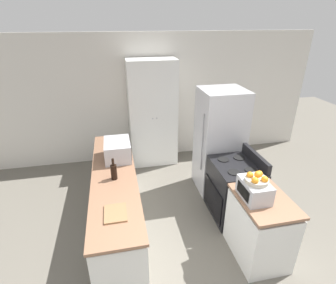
{
  "coord_description": "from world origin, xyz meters",
  "views": [
    {
      "loc": [
        -0.77,
        -1.72,
        2.82
      ],
      "look_at": [
        0.0,
        1.93,
        1.05
      ],
      "focal_mm": 28.0,
      "sensor_mm": 36.0,
      "label": 1
    }
  ],
  "objects": [
    {
      "name": "wall_back",
      "position": [
        0.0,
        3.55,
        1.3
      ],
      "size": [
        7.0,
        0.06,
        2.6
      ],
      "color": "silver",
      "rests_on": "ground_plane"
    },
    {
      "name": "counter_left",
      "position": [
        -0.87,
        1.43,
        0.43
      ],
      "size": [
        0.6,
        2.66,
        0.88
      ],
      "color": "silver",
      "rests_on": "ground_plane"
    },
    {
      "name": "counter_right",
      "position": [
        0.87,
        0.5,
        0.43
      ],
      "size": [
        0.6,
        0.79,
        0.88
      ],
      "color": "silver",
      "rests_on": "ground_plane"
    },
    {
      "name": "pantry_cabinet",
      "position": [
        -0.04,
        3.24,
        1.07
      ],
      "size": [
        0.95,
        0.53,
        2.14
      ],
      "color": "white",
      "rests_on": "ground_plane"
    },
    {
      "name": "stove",
      "position": [
        0.89,
        1.3,
        0.45
      ],
      "size": [
        0.66,
        0.78,
        1.04
      ],
      "color": "black",
      "rests_on": "ground_plane"
    },
    {
      "name": "refrigerator",
      "position": [
        0.93,
        2.07,
        0.9
      ],
      "size": [
        0.74,
        0.68,
        1.81
      ],
      "color": "#B7B7BC",
      "rests_on": "ground_plane"
    },
    {
      "name": "microwave",
      "position": [
        -0.79,
        1.88,
        1.02
      ],
      "size": [
        0.39,
        0.52,
        0.28
      ],
      "color": "#B2B2B7",
      "rests_on": "counter_left"
    },
    {
      "name": "wine_bottle",
      "position": [
        -0.86,
        1.31,
        1.0
      ],
      "size": [
        0.08,
        0.08,
        0.3
      ],
      "color": "black",
      "rests_on": "counter_left"
    },
    {
      "name": "toaster_oven",
      "position": [
        0.74,
        0.55,
        1.0
      ],
      "size": [
        0.29,
        0.4,
        0.23
      ],
      "color": "#B2B2B7",
      "rests_on": "counter_right"
    },
    {
      "name": "fruit_bowl",
      "position": [
        0.74,
        0.53,
        1.16
      ],
      "size": [
        0.27,
        0.27,
        0.14
      ],
      "color": "#B2A893",
      "rests_on": "toaster_oven"
    },
    {
      "name": "cutting_board",
      "position": [
        -0.87,
        0.6,
        0.89
      ],
      "size": [
        0.24,
        0.31,
        0.02
      ],
      "color": "#8E6642",
      "rests_on": "counter_left"
    }
  ]
}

